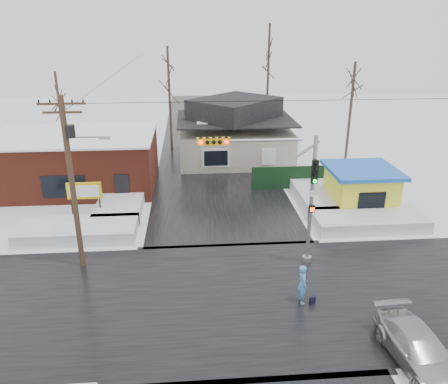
{
  "coord_description": "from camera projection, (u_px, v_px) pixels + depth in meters",
  "views": [
    {
      "loc": [
        -2.11,
        -17.25,
        12.15
      ],
      "look_at": [
        -0.26,
        6.01,
        3.0
      ],
      "focal_mm": 35.0,
      "sensor_mm": 36.0,
      "label": 1
    }
  ],
  "objects": [
    {
      "name": "snowbank_nw",
      "position": [
        78.0,
        230.0,
        26.28
      ],
      "size": [
        7.0,
        3.0,
        0.8
      ],
      "primitive_type": "cube",
      "color": "white",
      "rests_on": "ground"
    },
    {
      "name": "house",
      "position": [
        235.0,
        132.0,
        40.2
      ],
      "size": [
        10.4,
        8.4,
        5.76
      ],
      "color": "#B8B3A6",
      "rests_on": "ground"
    },
    {
      "name": "tree_far_mid",
      "position": [
        269.0,
        49.0,
        43.54
      ],
      "size": [
        3.0,
        3.0,
        12.0
      ],
      "color": "#332821",
      "rests_on": "ground"
    },
    {
      "name": "car",
      "position": [
        419.0,
        349.0,
        16.36
      ],
      "size": [
        2.17,
        4.71,
        1.33
      ],
      "primitive_type": "imported",
      "rotation": [
        0.0,
        0.0,
        0.07
      ],
      "color": "#AEB1B5",
      "rests_on": "ground"
    },
    {
      "name": "shopping_bag",
      "position": [
        312.0,
        301.0,
        20.05
      ],
      "size": [
        0.3,
        0.22,
        0.35
      ],
      "primitive_type": "cube",
      "rotation": [
        0.0,
        0.0,
        0.39
      ],
      "color": "black",
      "rests_on": "ground"
    },
    {
      "name": "kiosk",
      "position": [
        360.0,
        188.0,
        30.04
      ],
      "size": [
        4.6,
        4.6,
        2.88
      ],
      "color": "#F5F436",
      "rests_on": "ground"
    },
    {
      "name": "road_ns",
      "position": [
        240.0,
        297.0,
        20.59
      ],
      "size": [
        10.0,
        120.0,
        0.02
      ],
      "primitive_type": "cube",
      "color": "black",
      "rests_on": "ground"
    },
    {
      "name": "snowbank_ne",
      "position": [
        368.0,
        220.0,
        27.61
      ],
      "size": [
        7.0,
        3.0,
        0.8
      ],
      "primitive_type": "cube",
      "color": "white",
      "rests_on": "ground"
    },
    {
      "name": "road_ew",
      "position": [
        240.0,
        297.0,
        20.59
      ],
      "size": [
        120.0,
        10.0,
        0.02
      ],
      "primitive_type": "cube",
      "color": "black",
      "rests_on": "ground"
    },
    {
      "name": "marquee_sign",
      "position": [
        84.0,
        192.0,
        28.04
      ],
      "size": [
        2.2,
        0.21,
        2.55
      ],
      "color": "black",
      "rests_on": "ground"
    },
    {
      "name": "brick_building",
      "position": [
        76.0,
        160.0,
        33.87
      ],
      "size": [
        12.2,
        8.2,
        4.12
      ],
      "color": "maroon",
      "rests_on": "ground"
    },
    {
      "name": "ground",
      "position": [
        240.0,
        297.0,
        20.6
      ],
      "size": [
        120.0,
        120.0,
        0.0
      ],
      "primitive_type": "plane",
      "color": "white",
      "rests_on": "ground"
    },
    {
      "name": "tree_far_west",
      "position": [
        57.0,
        90.0,
        39.52
      ],
      "size": [
        3.0,
        3.0,
        8.0
      ],
      "color": "#332821",
      "rests_on": "ground"
    },
    {
      "name": "snowbank_nside_w",
      "position": [
        123.0,
        198.0,
        31.07
      ],
      "size": [
        3.0,
        8.0,
        0.8
      ],
      "primitive_type": "cube",
      "color": "white",
      "rests_on": "ground"
    },
    {
      "name": "utility_pole",
      "position": [
        72.0,
        175.0,
        21.39
      ],
      "size": [
        3.15,
        0.44,
        9.0
      ],
      "color": "#382619",
      "rests_on": "ground"
    },
    {
      "name": "fence",
      "position": [
        303.0,
        177.0,
        33.74
      ],
      "size": [
        8.0,
        0.12,
        1.8
      ],
      "primitive_type": "cube",
      "color": "black",
      "rests_on": "ground"
    },
    {
      "name": "snowbank_nside_e",
      "position": [
        316.0,
        192.0,
        32.1
      ],
      "size": [
        3.0,
        8.0,
        0.8
      ],
      "primitive_type": "cube",
      "color": "white",
      "rests_on": "ground"
    },
    {
      "name": "tree_far_right",
      "position": [
        353.0,
        84.0,
        37.43
      ],
      "size": [
        3.0,
        3.0,
        9.0
      ],
      "color": "#332821",
      "rests_on": "ground"
    },
    {
      "name": "tree_far_left",
      "position": [
        168.0,
        68.0,
        41.53
      ],
      "size": [
        3.0,
        3.0,
        10.0
      ],
      "color": "#332821",
      "rests_on": "ground"
    },
    {
      "name": "traffic_signal",
      "position": [
        282.0,
        184.0,
        21.87
      ],
      "size": [
        6.05,
        0.68,
        7.0
      ],
      "color": "gray",
      "rests_on": "ground"
    },
    {
      "name": "pedestrian",
      "position": [
        303.0,
        284.0,
        19.9
      ],
      "size": [
        0.49,
        0.72,
        1.92
      ],
      "primitive_type": "imported",
      "rotation": [
        0.0,
        0.0,
        1.61
      ],
      "color": "#468DC6",
      "rests_on": "ground"
    }
  ]
}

